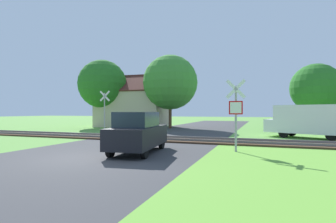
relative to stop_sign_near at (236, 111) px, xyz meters
name	(u,v)px	position (x,y,z in m)	size (l,w,h in m)	color
ground_plane	(86,158)	(-5.30, -3.57, -1.84)	(160.00, 160.00, 0.00)	#5B933D
road_asphalt	(114,151)	(-5.30, -1.57, -1.84)	(8.40, 80.00, 0.01)	#38383A
grass_verge	(300,193)	(1.90, -5.57, -1.84)	(6.00, 20.00, 0.01)	#64A237
rail_track	(155,139)	(-5.30, 3.38, -1.78)	(60.00, 2.60, 0.22)	#422D1E
stop_sign_near	(236,111)	(0.00, 0.00, 0.00)	(0.88, 0.16, 3.25)	#9E9EA5
crossing_sign_far	(105,109)	(-10.85, 6.08, 0.17)	(0.87, 0.19, 3.49)	#9E9EA5
house	(133,108)	(-13.42, 15.95, 0.40)	(8.39, 5.92, 6.18)	#C6B293
tree_left	(102,84)	(-16.28, 13.90, 3.12)	(5.58, 5.58, 7.76)	#513823
tree_center	(170,82)	(-8.17, 14.47, 3.08)	(5.85, 5.85, 7.85)	#513823
tree_far	(316,88)	(5.86, 15.72, 2.14)	(4.58, 4.58, 6.28)	#513823
mail_truck	(307,120)	(3.97, 7.77, -0.60)	(5.23, 3.68, 2.24)	white
parked_car	(138,132)	(-3.97, -1.74, -0.95)	(2.13, 4.17, 1.78)	black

